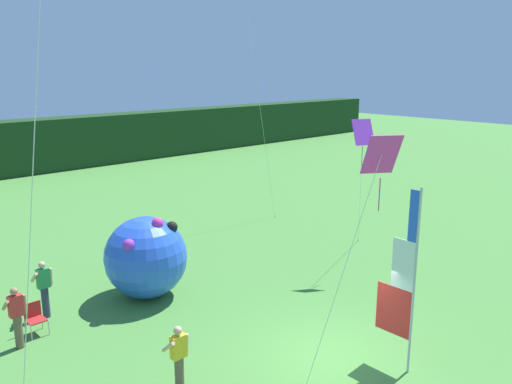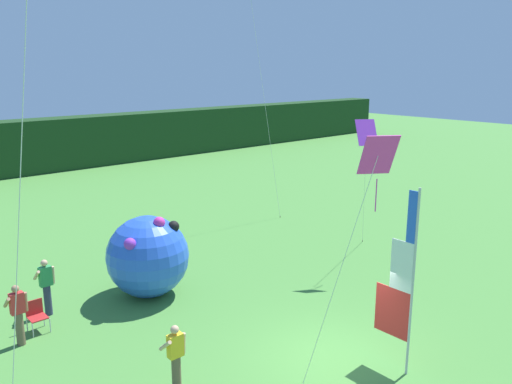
% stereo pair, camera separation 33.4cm
% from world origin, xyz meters
% --- Properties ---
extents(ground_plane, '(120.00, 120.00, 0.00)m').
position_xyz_m(ground_plane, '(0.00, 0.00, 0.00)').
color(ground_plane, '#478438').
extents(banner_flag, '(0.06, 1.03, 4.70)m').
position_xyz_m(banner_flag, '(0.90, -1.41, 2.25)').
color(banner_flag, '#B7B7BC').
rests_on(banner_flag, ground).
extents(person_near_banner, '(0.55, 0.48, 1.77)m').
position_xyz_m(person_near_banner, '(-4.51, 7.27, 0.95)').
color(person_near_banner, '#2D334C').
rests_on(person_near_banner, ground).
extents(person_mid_field, '(0.55, 0.48, 1.59)m').
position_xyz_m(person_mid_field, '(-3.63, 1.56, 0.85)').
color(person_mid_field, brown).
rests_on(person_mid_field, ground).
extents(person_far_left, '(0.55, 0.48, 1.73)m').
position_xyz_m(person_far_left, '(-5.73, 6.00, 0.92)').
color(person_far_left, brown).
rests_on(person_far_left, ground).
extents(person_far_right, '(0.55, 0.48, 1.69)m').
position_xyz_m(person_far_right, '(-0.04, 8.62, 0.90)').
color(person_far_right, black).
rests_on(person_far_right, ground).
extents(inflatable_balloon, '(2.67, 2.67, 2.75)m').
position_xyz_m(inflatable_balloon, '(-1.48, 6.49, 1.34)').
color(inflatable_balloon, blue).
rests_on(inflatable_balloon, ground).
extents(folding_chair, '(0.51, 0.51, 0.89)m').
position_xyz_m(folding_chair, '(-5.12, 6.49, 0.51)').
color(folding_chair, '#BCBCC1').
rests_on(folding_chair, ground).
extents(kite_magenta_diamond_0, '(1.83, 1.27, 6.02)m').
position_xyz_m(kite_magenta_diamond_0, '(-0.59, -1.53, 5.39)').
color(kite_magenta_diamond_0, brown).
rests_on(kite_magenta_diamond_0, ground).
extents(kite_purple_diamond_4, '(2.93, 2.19, 5.53)m').
position_xyz_m(kite_purple_diamond_4, '(5.71, 3.40, 4.90)').
color(kite_purple_diamond_4, brown).
rests_on(kite_purple_diamond_4, ground).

